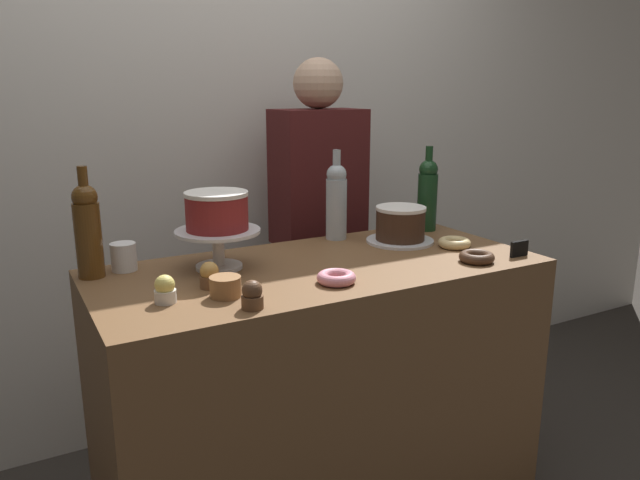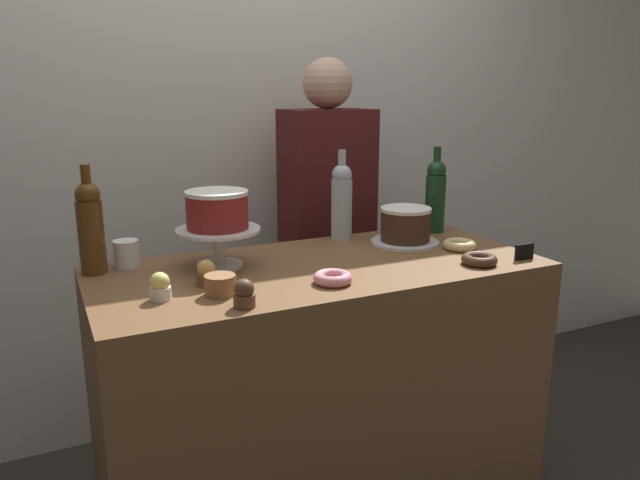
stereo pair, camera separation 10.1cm
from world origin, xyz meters
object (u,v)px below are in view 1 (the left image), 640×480
object	(u,v)px
cookie_stack	(225,287)
donut_chocolate	(477,257)
cake_stand_pedestal	(218,242)
wine_bottle_amber	(88,229)
wine_bottle_green	(427,193)
cupcake_chocolate	(252,295)
white_layer_cake	(217,211)
cupcake_caramel	(210,276)
cupcake_lemon	(165,290)
coffee_cup_ceramic	(124,257)
price_sign_chalkboard	(519,249)
barista_figure	(318,244)
wine_bottle_clear	(336,200)
donut_pink	(336,278)
donut_glazed	(454,243)
chocolate_round_cake	(400,223)

from	to	relation	value
cookie_stack	donut_chocolate	bearing A→B (deg)	-5.14
cake_stand_pedestal	wine_bottle_amber	bearing A→B (deg)	164.61
wine_bottle_green	cupcake_chocolate	distance (m)	1.05
white_layer_cake	cupcake_chocolate	xyz separation A→B (m)	(-0.04, -0.37, -0.15)
donut_chocolate	cupcake_caramel	bearing A→B (deg)	168.73
cupcake_lemon	coffee_cup_ceramic	size ratio (longest dim) A/B	0.87
wine_bottle_amber	price_sign_chalkboard	distance (m)	1.35
price_sign_chalkboard	barista_figure	world-z (taller)	barista_figure
barista_figure	wine_bottle_amber	bearing A→B (deg)	-159.14
cake_stand_pedestal	white_layer_cake	bearing A→B (deg)	-165.96
white_layer_cake	barista_figure	bearing A→B (deg)	37.63
cake_stand_pedestal	barista_figure	distance (m)	0.78
cake_stand_pedestal	price_sign_chalkboard	size ratio (longest dim) A/B	3.69
white_layer_cake	wine_bottle_clear	world-z (taller)	wine_bottle_clear
wine_bottle_amber	wine_bottle_green	bearing A→B (deg)	0.28
wine_bottle_amber	cupcake_chocolate	bearing A→B (deg)	-56.42
coffee_cup_ceramic	barista_figure	distance (m)	0.93
cupcake_chocolate	barista_figure	bearing A→B (deg)	52.34
white_layer_cake	coffee_cup_ceramic	size ratio (longest dim) A/B	2.25
coffee_cup_ceramic	wine_bottle_green	bearing A→B (deg)	-0.74
white_layer_cake	cupcake_chocolate	distance (m)	0.40
cookie_stack	wine_bottle_amber	bearing A→B (deg)	128.81
donut_pink	donut_glazed	xyz separation A→B (m)	(0.56, 0.14, 0.00)
wine_bottle_green	donut_chocolate	xyz separation A→B (m)	(-0.14, -0.43, -0.13)
wine_bottle_clear	chocolate_round_cake	bearing A→B (deg)	-41.90
wine_bottle_green	cupcake_caramel	size ratio (longest dim) A/B	4.38
white_layer_cake	wine_bottle_amber	xyz separation A→B (m)	(-0.36, 0.10, -0.04)
coffee_cup_ceramic	wine_bottle_clear	bearing A→B (deg)	2.54
chocolate_round_cake	coffee_cup_ceramic	world-z (taller)	chocolate_round_cake
wine_bottle_green	price_sign_chalkboard	size ratio (longest dim) A/B	4.65
cupcake_chocolate	donut_chocolate	xyz separation A→B (m)	(0.79, 0.04, -0.02)
cake_stand_pedestal	wine_bottle_clear	world-z (taller)	wine_bottle_clear
donut_chocolate	donut_pink	bearing A→B (deg)	176.54
wine_bottle_amber	barista_figure	size ratio (longest dim) A/B	0.20
donut_pink	price_sign_chalkboard	bearing A→B (deg)	-4.13
wine_bottle_green	cookie_stack	size ratio (longest dim) A/B	3.87
donut_pink	wine_bottle_clear	bearing A→B (deg)	59.76
cookie_stack	coffee_cup_ceramic	xyz separation A→B (m)	(-0.19, 0.37, 0.01)
wine_bottle_clear	donut_chocolate	xyz separation A→B (m)	(0.24, -0.48, -0.13)
white_layer_cake	cupcake_caramel	world-z (taller)	white_layer_cake
donut_glazed	wine_bottle_clear	bearing A→B (deg)	134.01
cookie_stack	coffee_cup_ceramic	distance (m)	0.42
chocolate_round_cake	donut_pink	distance (m)	0.53
wine_bottle_green	cupcake_chocolate	size ratio (longest dim) A/B	4.38
cookie_stack	barista_figure	distance (m)	0.99
cupcake_chocolate	price_sign_chalkboard	xyz separation A→B (m)	(0.95, 0.03, -0.01)
chocolate_round_cake	cupcake_chocolate	distance (m)	0.81
white_layer_cake	price_sign_chalkboard	distance (m)	0.99
price_sign_chalkboard	donut_chocolate	bearing A→B (deg)	173.88
cake_stand_pedestal	coffee_cup_ceramic	world-z (taller)	cake_stand_pedestal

